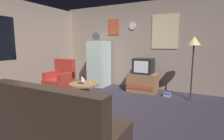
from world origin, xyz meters
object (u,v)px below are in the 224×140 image
(coffee_table, at_px, (84,93))
(couch, at_px, (59,129))
(crt_tv, at_px, (144,66))
(remote_control, at_px, (81,83))
(tv_stand, at_px, (143,82))
(fridge, at_px, (99,64))
(armchair, at_px, (60,81))
(standing_lamp, at_px, (194,46))
(wine_glass, at_px, (82,80))
(mug_ceramic_tan, at_px, (90,81))
(mug_ceramic_white, at_px, (83,80))
(book_stack, at_px, (167,95))

(coffee_table, distance_m, couch, 1.98)
(coffee_table, bearing_deg, crt_tv, 57.84)
(remote_control, height_order, couch, couch)
(tv_stand, distance_m, remote_control, 1.92)
(coffee_table, bearing_deg, couch, -63.05)
(fridge, relative_size, crt_tv, 3.28)
(fridge, distance_m, tv_stand, 1.62)
(remote_control, bearing_deg, coffee_table, 32.40)
(armchair, bearing_deg, standing_lamp, 16.86)
(wine_glass, xyz_separation_m, mug_ceramic_tan, (0.14, 0.13, -0.03))
(tv_stand, distance_m, crt_tv, 0.50)
(crt_tv, xyz_separation_m, mug_ceramic_white, (-1.08, -1.47, -0.26))
(mug_ceramic_tan, xyz_separation_m, couch, (0.81, -1.89, -0.20))
(fridge, height_order, armchair, fridge)
(wine_glass, bearing_deg, tv_stand, 56.68)
(couch, distance_m, book_stack, 3.27)
(fridge, relative_size, tv_stand, 2.11)
(coffee_table, xyz_separation_m, mug_ceramic_tan, (0.08, 0.13, 0.28))
(standing_lamp, xyz_separation_m, mug_ceramic_tan, (-2.20, -1.32, -0.85))
(tv_stand, xyz_separation_m, remote_control, (-1.02, -1.62, 0.20))
(crt_tv, relative_size, mug_ceramic_white, 6.00)
(mug_ceramic_tan, distance_m, remote_control, 0.23)
(standing_lamp, height_order, book_stack, standing_lamp)
(tv_stand, distance_m, mug_ceramic_tan, 1.70)
(coffee_table, relative_size, couch, 0.42)
(standing_lamp, xyz_separation_m, book_stack, (-0.57, -0.06, -1.30))
(mug_ceramic_white, distance_m, remote_control, 0.16)
(standing_lamp, distance_m, couch, 3.65)
(mug_ceramic_white, relative_size, armchair, 0.09)
(fridge, height_order, mug_ceramic_white, fridge)
(standing_lamp, bearing_deg, tv_stand, 174.90)
(fridge, distance_m, standing_lamp, 2.93)
(wine_glass, distance_m, book_stack, 2.30)
(standing_lamp, bearing_deg, crt_tv, 174.88)
(couch, bearing_deg, coffee_table, 116.95)
(standing_lamp, bearing_deg, book_stack, -174.13)
(mug_ceramic_white, bearing_deg, remote_control, -71.94)
(remote_control, height_order, book_stack, remote_control)
(remote_control, bearing_deg, mug_ceramic_tan, 39.62)
(standing_lamp, distance_m, mug_ceramic_white, 2.87)
(armchair, bearing_deg, couch, -46.65)
(couch, xyz_separation_m, book_stack, (0.82, 3.15, -0.26))
(mug_ceramic_white, height_order, armchair, armchair)
(crt_tv, height_order, standing_lamp, standing_lamp)
(remote_control, bearing_deg, book_stack, 25.36)
(mug_ceramic_tan, bearing_deg, tv_stand, 58.38)
(armchair, bearing_deg, crt_tv, 28.45)
(fridge, relative_size, mug_ceramic_tan, 19.67)
(crt_tv, height_order, couch, crt_tv)
(crt_tv, relative_size, remote_control, 3.60)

